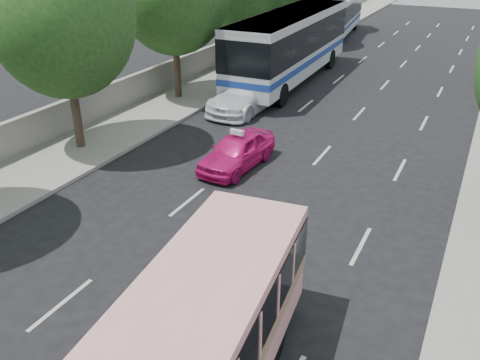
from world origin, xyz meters
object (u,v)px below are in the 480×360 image
Objects in this scene: pink_taxi at (237,151)px; white_pickup at (247,94)px; tour_coach_rear at (339,13)px; tour_coach_front at (291,41)px.

white_pickup reaches higher than pink_taxi.
white_pickup is 22.33m from tour_coach_rear.
tour_coach_front is at bearing 92.55° from white_pickup.
white_pickup is 0.41× the size of tour_coach_front.
pink_taxi is 0.71× the size of white_pickup.
tour_coach_front is (-2.83, 12.71, 1.80)m from pink_taxi.
tour_coach_front is at bearing -90.35° from tour_coach_rear.
tour_coach_rear is (-1.80, 22.23, 1.13)m from white_pickup.
tour_coach_rear is at bearing 94.92° from tour_coach_front.
tour_coach_front is (0.00, 6.03, 1.66)m from white_pickup.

